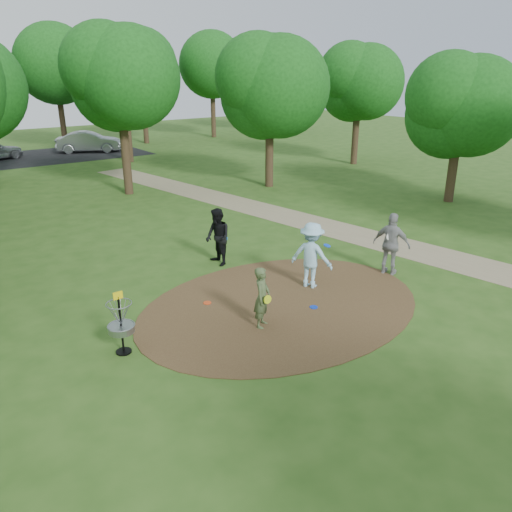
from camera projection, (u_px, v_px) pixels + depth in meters
ground at (282, 305)px, 13.85m from camera, size 100.00×100.00×0.00m
dirt_clearing at (282, 305)px, 13.84m from camera, size 8.40×8.40×0.02m
footpath at (380, 241)px, 18.99m from camera, size 7.55×39.89×0.01m
parking_lot at (48, 156)px, 37.44m from camera, size 14.00×8.00×0.01m
player_observer_with_disc at (262, 298)px, 12.44m from camera, size 0.70×0.66×1.61m
player_throwing_with_disc at (311, 255)px, 14.69m from camera, size 1.41×1.48×2.00m
player_walking_with_disc at (218, 237)px, 16.42m from camera, size 0.80×0.99×1.91m
player_waiting_with_disc at (391, 244)px, 15.63m from camera, size 0.88×1.27×2.00m
disc_ground_blue at (314, 307)px, 13.67m from camera, size 0.22×0.22×0.02m
disc_ground_red at (207, 303)px, 13.92m from camera, size 0.22×0.22×0.02m
car_right at (89, 142)px, 38.99m from camera, size 5.10×3.61×1.60m
disc_golf_basket at (120, 319)px, 11.24m from camera, size 0.63×0.63×1.54m
tree_ring at (156, 98)px, 17.99m from camera, size 36.88×45.46×8.78m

